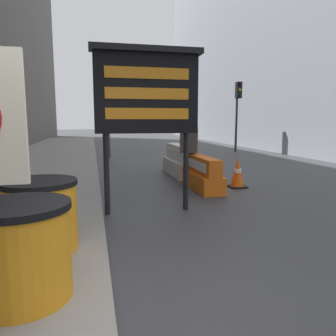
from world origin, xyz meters
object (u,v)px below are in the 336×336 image
at_px(barrel_drum_middle, 40,215).
at_px(traffic_light_far_side, 238,101).
at_px(traffic_light_near_curb, 108,94).
at_px(jersey_barrier_orange_far, 203,175).
at_px(pedestrian_worker, 189,146).
at_px(traffic_cone_near, 237,173).
at_px(barrel_drum_foreground, 21,251).
at_px(message_board, 147,93).
at_px(jersey_barrier_white, 180,162).

xyz_separation_m(barrel_drum_middle, traffic_light_far_side, (8.17, 12.34, 2.08)).
distance_m(barrel_drum_middle, traffic_light_near_curb, 11.08).
height_order(barrel_drum_middle, jersey_barrier_orange_far, barrel_drum_middle).
xyz_separation_m(jersey_barrier_orange_far, pedestrian_worker, (-0.15, 0.72, 0.67)).
relative_size(traffic_light_near_curb, traffic_light_far_side, 1.06).
height_order(jersey_barrier_orange_far, traffic_light_far_side, traffic_light_far_side).
distance_m(traffic_cone_near, traffic_light_near_curb, 8.10).
xyz_separation_m(barrel_drum_foreground, message_board, (1.59, 2.97, 1.58)).
bearing_deg(traffic_light_near_curb, traffic_cone_near, -68.41).
distance_m(jersey_barrier_white, traffic_light_far_side, 8.51).
bearing_deg(traffic_light_far_side, traffic_light_near_curb, -167.07).
bearing_deg(jersey_barrier_orange_far, barrel_drum_middle, -132.12).
distance_m(barrel_drum_middle, traffic_cone_near, 5.51).
xyz_separation_m(traffic_light_near_curb, pedestrian_worker, (1.77, -6.46, -1.78)).
bearing_deg(traffic_light_near_curb, jersey_barrier_white, -68.97).
distance_m(barrel_drum_middle, traffic_light_far_side, 14.95).
bearing_deg(jersey_barrier_orange_far, traffic_light_far_side, 60.64).
height_order(barrel_drum_foreground, jersey_barrier_white, barrel_drum_foreground).
height_order(barrel_drum_foreground, traffic_light_near_curb, traffic_light_near_curb).
relative_size(barrel_drum_middle, pedestrian_worker, 0.50).
height_order(barrel_drum_middle, traffic_light_near_curb, traffic_light_near_curb).
height_order(traffic_light_far_side, pedestrian_worker, traffic_light_far_side).
xyz_separation_m(traffic_cone_near, traffic_light_near_curb, (-2.84, 7.18, 2.44)).
xyz_separation_m(message_board, traffic_light_far_side, (6.58, 10.45, 0.51)).
distance_m(traffic_cone_near, pedestrian_worker, 1.45).
bearing_deg(traffic_light_far_side, message_board, -122.20).
distance_m(barrel_drum_foreground, traffic_light_far_side, 15.85).
distance_m(traffic_cone_near, traffic_light_far_side, 9.89).
bearing_deg(barrel_drum_foreground, message_board, 61.78).
distance_m(barrel_drum_foreground, traffic_light_near_curb, 12.13).
bearing_deg(traffic_light_near_curb, jersey_barrier_orange_far, -75.03).
height_order(message_board, jersey_barrier_orange_far, message_board).
distance_m(traffic_light_far_side, pedestrian_worker, 9.64).
relative_size(barrel_drum_foreground, traffic_light_far_side, 0.24).
xyz_separation_m(barrel_drum_middle, pedestrian_worker, (3.10, 4.31, 0.44)).
height_order(barrel_drum_foreground, barrel_drum_middle, same).
distance_m(message_board, pedestrian_worker, 3.07).
bearing_deg(barrel_drum_middle, barrel_drum_foreground, -90.28).
bearing_deg(traffic_cone_near, barrel_drum_middle, -139.27).
bearing_deg(message_board, jersey_barrier_white, 66.87).
bearing_deg(message_board, jersey_barrier_orange_far, 45.73).
relative_size(barrel_drum_foreground, barrel_drum_middle, 1.00).
bearing_deg(traffic_light_near_curb, traffic_light_far_side, 12.93).
distance_m(traffic_light_near_curb, pedestrian_worker, 6.93).
bearing_deg(traffic_light_near_curb, barrel_drum_middle, -97.03).
relative_size(traffic_cone_near, traffic_light_near_curb, 0.19).
relative_size(jersey_barrier_orange_far, jersey_barrier_white, 0.81).
height_order(message_board, traffic_light_far_side, traffic_light_far_side).
distance_m(barrel_drum_foreground, message_board, 3.72).
bearing_deg(jersey_barrier_orange_far, traffic_light_near_curb, 104.97).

